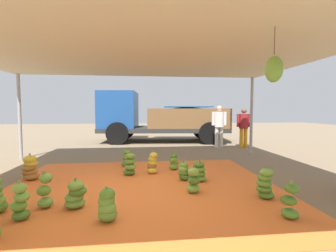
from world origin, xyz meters
The scene contains 20 objects.
ground_plane centered at (0.00, 3.00, 0.00)m, with size 40.00×40.00×0.00m, color #7F6B51.
tarp_orange centered at (0.00, 0.00, 0.01)m, with size 5.35×4.73×0.01m, color orange.
tent_canopy centered at (0.01, -0.10, 2.65)m, with size 8.00×7.00×2.72m.
banana_bunch_0 centered at (0.81, 1.35, 0.20)m, with size 0.33×0.36×0.46m.
banana_bunch_1 centered at (1.22, 0.27, 0.21)m, with size 0.40×0.40×0.48m.
banana_bunch_2 centered at (2.07, -1.58, 0.23)m, with size 0.33×0.35×0.54m.
banana_bunch_3 centered at (-0.41, 1.83, 0.22)m, with size 0.29×0.33×0.50m.
banana_bunch_4 centered at (0.25, 1.01, 0.25)m, with size 0.32×0.33×0.55m.
banana_bunch_5 centered at (-1.03, -0.89, 0.21)m, with size 0.43×0.38×0.48m.
banana_bunch_6 centered at (-2.42, 0.77, 0.26)m, with size 0.48×0.46×0.58m.
banana_bunch_7 centered at (-0.28, 0.92, 0.25)m, with size 0.37×0.37×0.57m.
banana_bunch_8 centered at (0.94, -0.42, 0.23)m, with size 0.29×0.29×0.51m.
banana_bunch_9 centered at (-1.68, -1.24, 0.25)m, with size 0.32×0.30×0.57m.
banana_bunch_11 centered at (-0.49, -1.39, 0.22)m, with size 0.37×0.37×0.48m.
banana_bunch_12 centered at (2.10, -0.83, 0.25)m, with size 0.41×0.40×0.58m.
banana_bunch_13 centered at (-1.51, -0.83, 0.26)m, with size 0.32×0.32×0.58m.
banana_bunch_15 centered at (0.90, 0.40, 0.19)m, with size 0.32×0.32×0.44m.
cargo_truck_main centered at (0.78, 6.98, 1.18)m, with size 6.22×2.83×2.40m.
worker_0 centered at (4.11, 4.62, 0.94)m, with size 0.59×0.36×1.61m.
worker_1 centered at (3.18, 4.90, 1.00)m, with size 0.63×0.38×1.71m.
Camera 1 is at (-0.01, -4.68, 1.53)m, focal length 25.66 mm.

